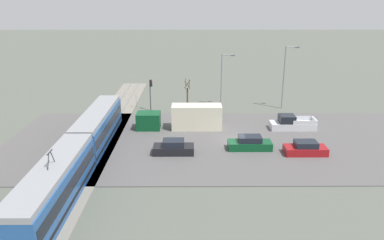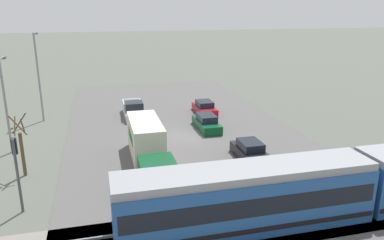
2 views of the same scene
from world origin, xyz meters
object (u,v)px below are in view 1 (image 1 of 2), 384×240
(street_lamp_mid_block, at_px, (285,74))
(sedan_car_1, at_px, (250,144))
(sedan_car_0, at_px, (174,148))
(sedan_car_2, at_px, (305,149))
(box_truck, at_px, (185,118))
(pickup_truck, at_px, (292,124))
(traffic_light_pole, at_px, (151,91))
(no_parking_sign, at_px, (136,98))
(light_rail_tram, at_px, (80,151))
(street_lamp_near_crossing, at_px, (223,76))
(street_tree, at_px, (187,95))

(street_lamp_mid_block, bearing_deg, sedan_car_1, 155.13)
(sedan_car_0, distance_m, sedan_car_2, 13.68)
(sedan_car_0, bearing_deg, box_truck, 172.00)
(sedan_car_0, distance_m, sedan_car_1, 8.19)
(pickup_truck, xyz_separation_m, sedan_car_1, (-6.47, 6.19, -0.06))
(sedan_car_1, height_order, traffic_light_pole, traffic_light_pole)
(street_lamp_mid_block, height_order, no_parking_sign, street_lamp_mid_block)
(light_rail_tram, xyz_separation_m, no_parking_sign, (20.57, -2.47, -0.29))
(light_rail_tram, height_order, traffic_light_pole, light_rail_tram)
(pickup_truck, height_order, street_lamp_mid_block, street_lamp_mid_block)
(street_lamp_near_crossing, bearing_deg, traffic_light_pole, 103.27)
(box_truck, distance_m, sedan_car_2, 14.97)
(street_lamp_near_crossing, bearing_deg, sedan_car_1, -175.08)
(sedan_car_1, bearing_deg, street_lamp_mid_block, 155.13)
(pickup_truck, xyz_separation_m, sedan_car_0, (-7.62, 14.29, -0.06))
(sedan_car_0, bearing_deg, sedan_car_1, 98.08)
(sedan_car_2, bearing_deg, box_truck, 57.30)
(light_rail_tram, bearing_deg, no_parking_sign, -6.85)
(sedan_car_0, bearing_deg, sedan_car_2, 88.98)
(light_rail_tram, height_order, street_tree, light_rail_tram)
(light_rail_tram, xyz_separation_m, box_truck, (11.09, -9.79, -0.30))
(no_parking_sign, bearing_deg, street_tree, -94.95)
(sedan_car_1, distance_m, street_tree, 16.96)
(sedan_car_2, bearing_deg, pickup_truck, -4.48)
(street_tree, relative_size, street_lamp_mid_block, 0.50)
(pickup_truck, relative_size, traffic_light_pole, 1.22)
(street_lamp_mid_block, bearing_deg, sedan_car_2, 174.10)
(sedan_car_2, height_order, traffic_light_pole, traffic_light_pole)
(street_tree, xyz_separation_m, no_parking_sign, (0.66, 7.57, -0.60))
(sedan_car_2, bearing_deg, street_lamp_near_crossing, 20.70)
(sedan_car_1, bearing_deg, box_truck, -133.63)
(pickup_truck, bearing_deg, sedan_car_2, 175.52)
(sedan_car_0, bearing_deg, street_tree, 175.34)
(sedan_car_0, height_order, no_parking_sign, no_parking_sign)
(pickup_truck, relative_size, sedan_car_1, 1.19)
(pickup_truck, distance_m, sedan_car_1, 8.95)
(sedan_car_0, relative_size, street_lamp_near_crossing, 0.54)
(street_lamp_near_crossing, xyz_separation_m, street_lamp_mid_block, (-1.43, -8.84, 0.69))
(pickup_truck, bearing_deg, street_lamp_near_crossing, 35.36)
(box_truck, relative_size, sedan_car_1, 2.25)
(street_tree, bearing_deg, sedan_car_2, -143.90)
(sedan_car_2, distance_m, traffic_light_pole, 24.00)
(sedan_car_1, xyz_separation_m, traffic_light_pole, (14.81, 11.98, 2.29))
(sedan_car_0, xyz_separation_m, no_parking_sign, (17.31, 6.21, 0.78))
(street_tree, bearing_deg, box_truck, 178.33)
(light_rail_tram, height_order, sedan_car_2, light_rail_tram)
(sedan_car_0, bearing_deg, light_rail_tram, -69.41)
(pickup_truck, bearing_deg, street_tree, 55.09)
(pickup_truck, relative_size, street_lamp_near_crossing, 0.71)
(light_rail_tram, bearing_deg, street_lamp_mid_block, -49.98)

